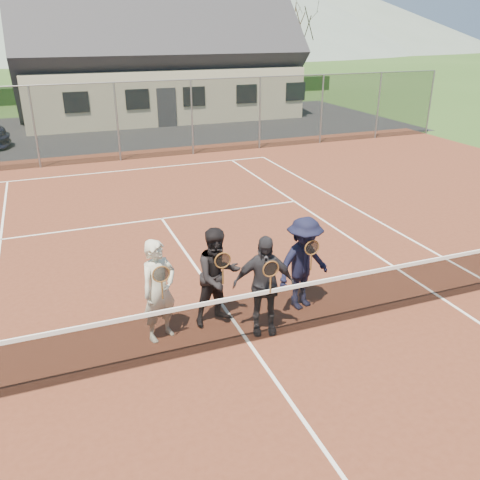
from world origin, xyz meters
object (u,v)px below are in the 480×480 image
(clubhouse, at_px, (156,44))
(player_d, at_px, (304,263))
(tennis_net, at_px, (249,316))
(player_c, at_px, (264,285))
(player_b, at_px, (218,276))
(player_a, at_px, (159,290))

(clubhouse, height_order, player_d, clubhouse)
(tennis_net, relative_size, clubhouse, 0.75)
(player_c, xyz_separation_m, player_d, (1.03, 0.51, -0.00))
(player_b, bearing_deg, player_a, -173.16)
(clubhouse, height_order, player_b, clubhouse)
(tennis_net, bearing_deg, player_d, 28.51)
(clubhouse, xyz_separation_m, player_b, (-4.24, -23.16, -3.07))
(player_c, height_order, player_d, same)
(tennis_net, xyz_separation_m, clubhouse, (4.00, 24.00, 3.45))
(player_b, bearing_deg, tennis_net, -73.73)
(tennis_net, relative_size, player_d, 6.49)
(tennis_net, height_order, clubhouse, clubhouse)
(player_a, relative_size, player_d, 1.00)
(player_a, height_order, player_c, same)
(player_b, distance_m, player_c, 0.85)
(clubhouse, xyz_separation_m, player_d, (-2.60, -23.24, -3.07))
(player_b, xyz_separation_m, player_d, (1.65, -0.08, -0.00))
(player_a, distance_m, player_d, 2.73)
(clubhouse, relative_size, player_c, 8.67)
(player_a, bearing_deg, clubhouse, 77.13)
(player_b, height_order, player_d, same)
(player_a, height_order, player_b, same)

